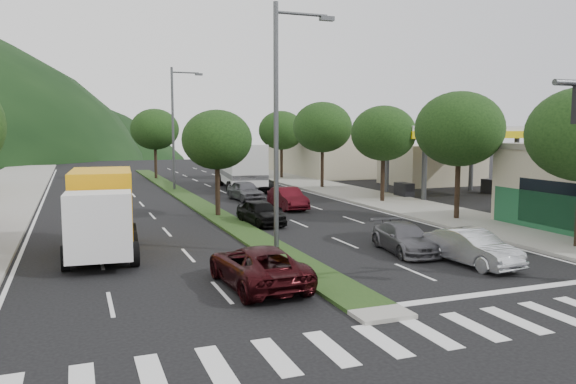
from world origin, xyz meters
name	(u,v)px	position (x,y,z in m)	size (l,w,h in m)	color
ground	(373,311)	(0.00, 0.00, 0.00)	(160.00, 160.00, 0.00)	black
sidewalk_right	(355,194)	(12.50, 25.00, 0.07)	(5.00, 90.00, 0.15)	gray
median	(186,196)	(0.00, 28.00, 0.06)	(1.60, 56.00, 0.12)	#1A3613
crosswalk	(414,335)	(0.00, -2.00, 0.01)	(19.00, 2.20, 0.01)	silver
gas_canopy	(451,134)	(19.00, 22.00, 4.65)	(12.20, 8.20, 5.25)	silver
bldg_right_far	(332,151)	(19.50, 44.00, 2.60)	(10.00, 16.00, 5.20)	beige
tree_r_b	(459,129)	(12.00, 12.00, 5.04)	(4.80, 4.80, 6.94)	black
tree_r_c	(383,133)	(12.00, 20.00, 4.75)	(4.40, 4.40, 6.48)	black
tree_r_d	(322,127)	(12.00, 30.00, 5.18)	(5.00, 5.00, 7.17)	black
tree_r_e	(281,130)	(12.00, 40.00, 4.89)	(4.60, 4.60, 6.71)	black
tree_med_near	(217,140)	(0.00, 18.00, 4.43)	(4.00, 4.00, 6.02)	black
tree_med_far	(155,129)	(0.00, 44.00, 5.01)	(4.80, 4.80, 6.94)	black
streetlight_near	(281,115)	(0.21, 8.00, 5.58)	(2.60, 0.25, 10.00)	#47494C
streetlight_mid	(175,122)	(0.21, 33.00, 5.58)	(2.60, 0.25, 10.00)	#47494C
sedan_silver	(472,247)	(6.08, 3.40, 0.66)	(1.40, 4.01, 1.32)	silver
suv_maroon	(258,266)	(-2.24, 3.52, 0.67)	(2.21, 4.80, 1.33)	black
car_queue_a	(261,212)	(1.50, 14.64, 0.65)	(1.54, 3.82, 1.30)	black
car_queue_b	(405,238)	(4.92, 6.14, 0.59)	(1.66, 4.08, 1.19)	#535358
car_queue_c	(288,198)	(4.93, 19.64, 0.68)	(1.44, 4.12, 1.36)	#450B13
car_queue_d	(258,183)	(6.16, 29.64, 0.70)	(2.32, 5.03, 1.40)	black
car_queue_e	(246,191)	(3.63, 24.64, 0.70)	(1.65, 4.11, 1.40)	#54545A
car_queue_f	(244,174)	(8.18, 40.59, 0.60)	(1.67, 4.12, 1.19)	black
box_truck	(102,215)	(-6.67, 10.26, 1.58)	(3.06, 6.96, 3.35)	silver
motorhome	(240,165)	(5.50, 32.40, 2.05)	(4.24, 10.30, 3.84)	silver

